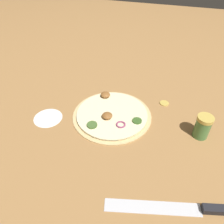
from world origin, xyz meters
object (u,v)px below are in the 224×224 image
spice_jar (203,127)px  pizza (112,114)px  knife (199,209)px  loose_cap (164,103)px

spice_jar → pizza: bearing=-2.0°
knife → loose_cap: 0.41m
spice_jar → knife: bearing=89.6°
knife → spice_jar: spice_jar is taller
knife → loose_cap: size_ratio=9.70×
knife → spice_jar: 0.26m
pizza → spice_jar: size_ratio=3.50×
pizza → knife: 0.40m
pizza → knife: pizza is taller
loose_cap → spice_jar: bearing=133.6°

